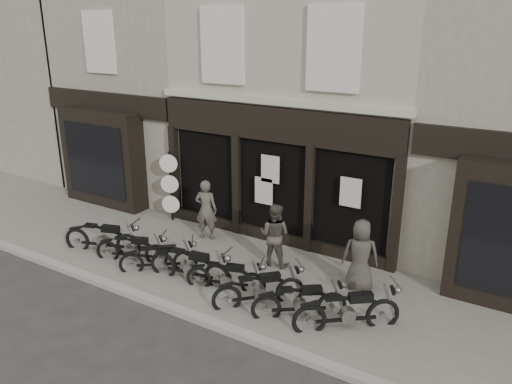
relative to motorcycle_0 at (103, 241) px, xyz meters
The scene contains 18 objects.
ground_plane 3.52m from the motorcycle_0, ahead, with size 90.00×90.00×0.00m, color #2D2B28.
pavement 3.65m from the motorcycle_0, 15.63° to the left, with size 30.00×4.20×0.12m, color #625E56.
kerb 3.70m from the motorcycle_0, 18.54° to the right, with size 30.00×0.25×0.13m, color gray.
central_building 7.87m from the motorcycle_0, 59.89° to the left, with size 7.30×6.22×8.34m.
neighbour_left 7.54m from the motorcycle_0, 115.54° to the left, with size 5.60×6.73×8.34m.
filler_left 13.10m from the motorcycle_0, 151.09° to the left, with size 11.00×6.00×8.20m, color #9C9584.
motorcycle_0 is the anchor object (origin of this frame).
motorcycle_1 1.07m from the motorcycle_0, ahead, with size 1.85×0.99×0.94m.
motorcycle_2 2.02m from the motorcycle_0, ahead, with size 1.64×1.39×0.93m.
motorcycle_3 3.01m from the motorcycle_0, ahead, with size 2.21×0.62×1.06m.
motorcycle_4 3.97m from the motorcycle_0, ahead, with size 1.83×0.88×0.91m.
motorcycle_5 4.96m from the motorcycle_0, ahead, with size 1.62×1.65×1.00m.
motorcycle_6 5.93m from the motorcycle_0, ahead, with size 1.75×1.41×0.97m.
motorcycle_7 6.94m from the motorcycle_0, ahead, with size 1.87×1.64×1.07m.
man_left 2.89m from the motorcycle_0, 49.78° to the left, with size 0.63×0.42×1.74m, color #4C463F.
man_centre 4.66m from the motorcycle_0, 22.11° to the left, with size 0.80×0.62×1.64m, color #443F37.
man_right 6.80m from the motorcycle_0, 14.66° to the left, with size 0.83×0.54×1.69m, color #3A3631.
advert_sign_post 2.78m from the motorcycle_0, 88.41° to the left, with size 0.53×0.36×2.32m.
Camera 1 is at (6.44, -8.35, 5.97)m, focal length 35.00 mm.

